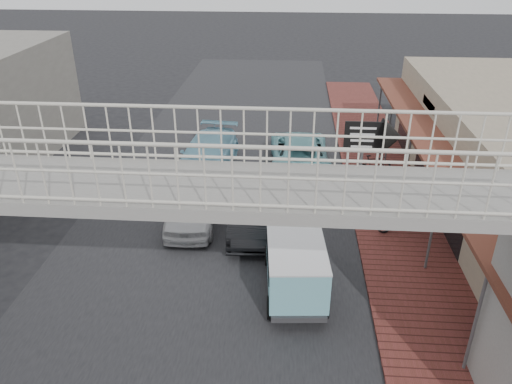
% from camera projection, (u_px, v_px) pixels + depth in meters
% --- Properties ---
extents(ground, '(120.00, 120.00, 0.00)m').
position_uv_depth(ground, '(198.00, 280.00, 14.94)').
color(ground, black).
rests_on(ground, ground).
extents(road_strip, '(10.00, 60.00, 0.01)m').
position_uv_depth(road_strip, '(198.00, 280.00, 14.94)').
color(road_strip, black).
rests_on(road_strip, ground).
extents(sidewalk, '(3.00, 40.00, 0.10)m').
position_uv_depth(sidewalk, '(400.00, 234.00, 17.15)').
color(sidewalk, brown).
rests_on(sidewalk, ground).
extents(footbridge, '(16.40, 2.40, 6.34)m').
position_uv_depth(footbridge, '(154.00, 274.00, 9.94)').
color(footbridge, gray).
rests_on(footbridge, ground).
extents(white_hatchback, '(1.85, 4.21, 1.41)m').
position_uv_depth(white_hatchback, '(193.00, 204.00, 17.74)').
color(white_hatchback, silver).
rests_on(white_hatchback, ground).
extents(dark_sedan, '(1.70, 4.48, 1.46)m').
position_uv_depth(dark_sedan, '(253.00, 208.00, 17.38)').
color(dark_sedan, black).
rests_on(dark_sedan, ground).
extents(angkot_curb, '(2.71, 5.52, 1.51)m').
position_uv_depth(angkot_curb, '(299.00, 152.00, 21.85)').
color(angkot_curb, '#65A9AF').
rests_on(angkot_curb, ground).
extents(angkot_far, '(2.57, 5.25, 1.47)m').
position_uv_depth(angkot_far, '(207.00, 154.00, 21.69)').
color(angkot_far, '#69A1B7').
rests_on(angkot_far, ground).
extents(angkot_van, '(1.87, 3.65, 1.73)m').
position_uv_depth(angkot_van, '(295.00, 259.00, 14.03)').
color(angkot_van, black).
rests_on(angkot_van, ground).
extents(motorcycle_near, '(1.96, 1.35, 0.98)m').
position_uv_depth(motorcycle_near, '(401.00, 217.00, 17.10)').
color(motorcycle_near, black).
rests_on(motorcycle_near, sidewalk).
extents(motorcycle_far, '(1.75, 0.98, 1.01)m').
position_uv_depth(motorcycle_far, '(373.00, 166.00, 20.92)').
color(motorcycle_far, black).
rests_on(motorcycle_far, sidewalk).
extents(arrow_sign, '(2.00, 1.26, 3.49)m').
position_uv_depth(arrow_sign, '(389.00, 137.00, 17.43)').
color(arrow_sign, '#59595B').
rests_on(arrow_sign, sidewalk).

